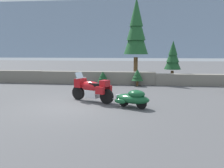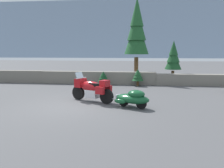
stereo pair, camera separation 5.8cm
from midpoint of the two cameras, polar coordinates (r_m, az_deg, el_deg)
The scene contains 9 objects.
ground_plane at distance 10.24m, azimuth -9.41°, elevation -5.22°, with size 80.00×80.00×0.00m, color #4C4C4F.
stone_guard_wall at distance 16.39m, azimuth -3.49°, elevation 1.48°, with size 24.00×0.63×0.88m.
distant_ridgeline at distance 106.23m, azimuth 4.99°, elevation 11.42°, with size 240.00×80.00×16.00m, color #7F93AD.
touring_motorcycle at distance 10.80m, azimuth -4.82°, elevation -1.06°, with size 2.13×1.35×1.33m.
car_shaped_trailer at distance 9.70m, azimuth 5.21°, elevation -3.42°, with size 2.13×1.31×0.76m.
pine_tree_tall at distance 18.17m, azimuth 6.15°, elevation 13.18°, with size 1.85×1.85×6.26m.
pine_tree_secondary at distance 17.34m, azimuth 14.83°, elevation 6.48°, with size 1.18×1.18×3.02m.
pine_sapling_near at distance 15.54m, azimuth -2.03°, elevation 1.78°, with size 0.76×0.76×0.96m.
pine_sapling_farther at distance 15.48m, azimuth 6.41°, elevation 2.07°, with size 0.79×0.79×1.12m.
Camera 2 is at (2.78, -9.56, 2.40)m, focal length 37.50 mm.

